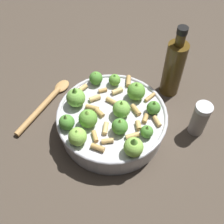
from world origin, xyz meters
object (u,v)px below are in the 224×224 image
object	(u,v)px
pepper_shaker	(200,119)
cooking_pan	(111,120)
olive_oil_bottle	(174,68)
wooden_spoon	(47,102)

from	to	relation	value
pepper_shaker	cooking_pan	bearing A→B (deg)	136.88
cooking_pan	olive_oil_bottle	size ratio (longest dim) A/B	1.27
olive_oil_bottle	wooden_spoon	distance (m)	0.36
olive_oil_bottle	wooden_spoon	world-z (taller)	olive_oil_bottle
cooking_pan	pepper_shaker	world-z (taller)	cooking_pan
cooking_pan	olive_oil_bottle	world-z (taller)	olive_oil_bottle
pepper_shaker	olive_oil_bottle	bearing A→B (deg)	67.94
cooking_pan	pepper_shaker	size ratio (longest dim) A/B	2.78
olive_oil_bottle	wooden_spoon	xyz separation A→B (m)	(-0.29, 0.20, -0.08)
cooking_pan	wooden_spoon	world-z (taller)	cooking_pan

